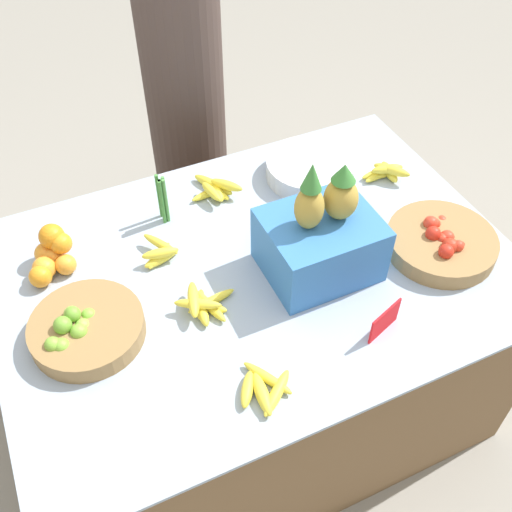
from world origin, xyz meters
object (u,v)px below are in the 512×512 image
at_px(lime_bowl, 86,328).
at_px(vendor_person, 187,120).
at_px(price_sign, 385,321).
at_px(metal_bowl, 310,169).
at_px(tomato_basket, 441,242).
at_px(produce_crate, 320,239).

relative_size(lime_bowl, vendor_person, 0.21).
xyz_separation_m(price_sign, vendor_person, (-0.10, 1.35, -0.13)).
bearing_deg(metal_bowl, tomato_basket, -68.04).
relative_size(tomato_basket, metal_bowl, 1.10).
xyz_separation_m(lime_bowl, vendor_person, (0.66, 1.01, -0.11)).
xyz_separation_m(tomato_basket, metal_bowl, (-0.20, 0.50, 0.00)).
bearing_deg(vendor_person, produce_crate, -87.15).
bearing_deg(price_sign, produce_crate, 79.65).
bearing_deg(lime_bowl, produce_crate, -3.38).
height_order(metal_bowl, vendor_person, vendor_person).
relative_size(lime_bowl, produce_crate, 0.76).
distance_m(tomato_basket, metal_bowl, 0.54).
distance_m(metal_bowl, price_sign, 0.72).
bearing_deg(vendor_person, tomato_basket, -68.75).
height_order(tomato_basket, vendor_person, vendor_person).
bearing_deg(produce_crate, price_sign, -80.84).
distance_m(price_sign, produce_crate, 0.31).
distance_m(lime_bowl, vendor_person, 1.21).
bearing_deg(price_sign, vendor_person, 74.74).
bearing_deg(tomato_basket, produce_crate, 166.19).
bearing_deg(price_sign, tomato_basket, 10.34).
xyz_separation_m(lime_bowl, tomato_basket, (1.11, -0.14, -0.00)).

